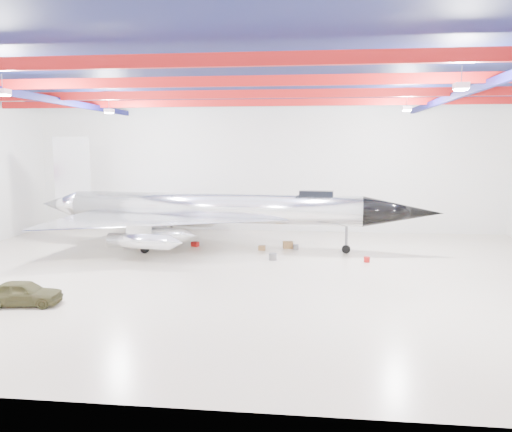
# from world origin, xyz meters

# --- Properties ---
(floor) EXTENTS (40.00, 40.00, 0.00)m
(floor) POSITION_xyz_m (0.00, 0.00, 0.00)
(floor) COLOR beige
(floor) RESTS_ON ground
(wall_back) EXTENTS (40.00, 0.00, 40.00)m
(wall_back) POSITION_xyz_m (0.00, 15.00, 5.50)
(wall_back) COLOR silver
(wall_back) RESTS_ON floor
(ceiling) EXTENTS (40.00, 40.00, 0.00)m
(ceiling) POSITION_xyz_m (0.00, 0.00, 11.00)
(ceiling) COLOR #0A0F38
(ceiling) RESTS_ON wall_back
(ceiling_structure) EXTENTS (39.50, 29.50, 1.08)m
(ceiling_structure) POSITION_xyz_m (0.00, 0.00, 10.32)
(ceiling_structure) COLOR maroon
(ceiling_structure) RESTS_ON ceiling
(jet_aircraft) EXTENTS (29.24, 17.97, 7.97)m
(jet_aircraft) POSITION_xyz_m (-3.02, 7.00, 2.61)
(jet_aircraft) COLOR silver
(jet_aircraft) RESTS_ON floor
(jeep) EXTENTS (3.58, 1.79, 1.17)m
(jeep) POSITION_xyz_m (-9.11, -6.87, 0.59)
(jeep) COLOR #3E3B1F
(jeep) RESTS_ON floor
(toolbox_red) EXTENTS (0.61, 0.56, 0.35)m
(toolbox_red) POSITION_xyz_m (-4.44, 7.42, 0.17)
(toolbox_red) COLOR #9E100F
(toolbox_red) RESTS_ON floor
(engine_drum) EXTENTS (0.52, 0.52, 0.45)m
(engine_drum) POSITION_xyz_m (1.56, 3.59, 0.23)
(engine_drum) COLOR #59595B
(engine_drum) RESTS_ON floor
(parts_bin) EXTENTS (0.78, 0.67, 0.48)m
(parts_bin) POSITION_xyz_m (2.35, 7.56, 0.24)
(parts_bin) COLOR olive
(parts_bin) RESTS_ON floor
(crate_small) EXTENTS (0.38, 0.31, 0.25)m
(crate_small) POSITION_xyz_m (-9.37, 6.63, 0.12)
(crate_small) COLOR #59595B
(crate_small) RESTS_ON floor
(tool_chest) EXTENTS (0.43, 0.43, 0.35)m
(tool_chest) POSITION_xyz_m (7.52, 3.70, 0.17)
(tool_chest) COLOR #9E100F
(tool_chest) RESTS_ON floor
(oil_barrel) EXTENTS (0.49, 0.40, 0.33)m
(oil_barrel) POSITION_xyz_m (0.55, 6.64, 0.16)
(oil_barrel) COLOR olive
(oil_barrel) RESTS_ON floor
(spares_box) EXTENTS (0.51, 0.51, 0.36)m
(spares_box) POSITION_xyz_m (2.92, 7.09, 0.18)
(spares_box) COLOR #59595B
(spares_box) RESTS_ON floor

